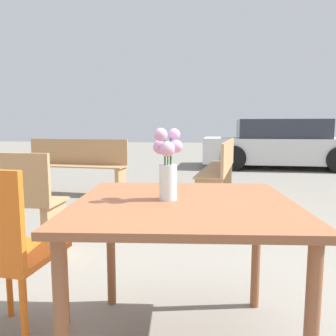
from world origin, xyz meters
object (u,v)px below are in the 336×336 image
flower_vase (168,167)px  cafe_chair (0,247)px  table_front (184,220)px  bench_middle (222,166)px  parked_car (279,145)px  bench_far (76,164)px

flower_vase → cafe_chair: 0.84m
table_front → flower_vase: (-0.08, 0.01, 0.24)m
bench_middle → parked_car: parked_car is taller
bench_far → table_front: bearing=-60.2°
cafe_chair → bench_far: (-1.17, 3.58, -0.04)m
bench_middle → bench_far: (-2.28, 0.13, -0.01)m
flower_vase → cafe_chair: flower_vase is taller
bench_middle → parked_car: 4.23m
flower_vase → cafe_chair: size_ratio=0.37×
table_front → parked_car: (1.86, 7.26, -0.05)m
flower_vase → bench_middle: (0.36, 3.33, -0.39)m
bench_middle → table_front: bearing=-94.9°
cafe_chair → bench_middle: cafe_chair is taller
cafe_chair → flower_vase: bearing=9.0°
parked_car → bench_middle: bearing=-111.9°
bench_far → parked_car: size_ratio=0.44×
table_front → bench_middle: bench_middle is taller
table_front → flower_vase: size_ratio=3.24×
bench_far → cafe_chair: bearing=-72.0°
table_front → bench_middle: size_ratio=0.52×
table_front → parked_car: size_ratio=0.27×
bench_middle → bench_far: same height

